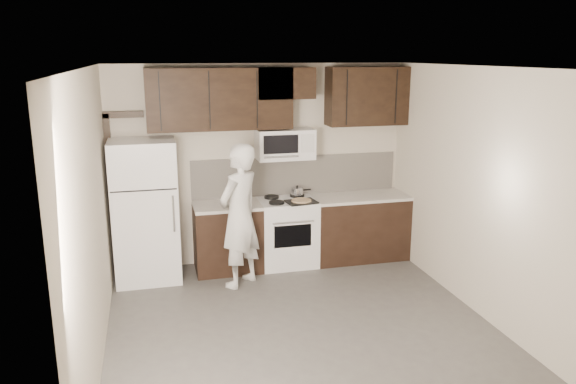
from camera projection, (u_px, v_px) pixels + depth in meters
name	position (u px, v px, depth m)	size (l,w,h in m)	color
floor	(304.00, 332.00, 5.86)	(4.50, 4.50, 0.00)	#4D4B48
back_wall	(260.00, 165.00, 7.65)	(4.00, 4.00, 0.00)	beige
ceiling	(306.00, 67.00, 5.20)	(4.50, 4.50, 0.00)	white
counter_run	(308.00, 231.00, 7.71)	(2.95, 0.64, 0.91)	black
stove	(287.00, 232.00, 7.64)	(0.76, 0.66, 0.94)	white
backsplash	(296.00, 175.00, 7.79)	(2.90, 0.02, 0.54)	beige
upper_cabinets	(278.00, 96.00, 7.31)	(3.48, 0.35, 0.78)	black
microwave	(285.00, 144.00, 7.46)	(0.76, 0.42, 0.40)	white
refrigerator	(145.00, 211.00, 7.05)	(0.80, 0.76, 1.80)	white
door_trim	(114.00, 180.00, 7.18)	(0.50, 0.08, 2.12)	black
saucepan	(297.00, 192.00, 7.70)	(0.29, 0.16, 0.16)	silver
baking_tray	(301.00, 202.00, 7.40)	(0.39, 0.29, 0.02)	black
pizza	(301.00, 200.00, 7.39)	(0.26, 0.26, 0.02)	beige
person	(239.00, 216.00, 6.86)	(0.65, 0.43, 1.79)	white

